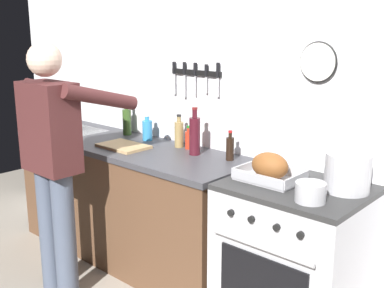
# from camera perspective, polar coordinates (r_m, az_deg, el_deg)

# --- Properties ---
(wall_back) EXTENTS (6.00, 0.13, 2.60)m
(wall_back) POSITION_cam_1_polar(r_m,az_deg,el_deg) (3.01, 12.62, 4.96)
(wall_back) COLOR silver
(wall_back) RESTS_ON ground
(counter_block) EXTENTS (2.03, 0.65, 0.90)m
(counter_block) POSITION_cam_1_polar(r_m,az_deg,el_deg) (3.71, -7.56, -6.61)
(counter_block) COLOR brown
(counter_block) RESTS_ON ground
(stove) EXTENTS (0.76, 0.67, 0.90)m
(stove) POSITION_cam_1_polar(r_m,az_deg,el_deg) (2.86, 11.94, -13.43)
(stove) COLOR #BCBCC1
(stove) RESTS_ON ground
(person_cook) EXTENTS (0.51, 0.63, 1.66)m
(person_cook) POSITION_cam_1_polar(r_m,az_deg,el_deg) (3.15, -16.07, -1.36)
(person_cook) COLOR #4C566B
(person_cook) RESTS_ON ground
(roasting_pan) EXTENTS (0.35, 0.26, 0.16)m
(roasting_pan) POSITION_cam_1_polar(r_m,az_deg,el_deg) (2.73, 9.26, -2.91)
(roasting_pan) COLOR #B7B7BC
(roasting_pan) RESTS_ON stove
(stock_pot) EXTENTS (0.24, 0.24, 0.21)m
(stock_pot) POSITION_cam_1_polar(r_m,az_deg,el_deg) (2.64, 18.06, -3.24)
(stock_pot) COLOR #B7B7BC
(stock_pot) RESTS_ON stove
(saucepan) EXTENTS (0.15, 0.15, 0.10)m
(saucepan) POSITION_cam_1_polar(r_m,az_deg,el_deg) (2.45, 13.95, -5.60)
(saucepan) COLOR #B7B7BC
(saucepan) RESTS_ON stove
(cutting_board) EXTENTS (0.36, 0.24, 0.02)m
(cutting_board) POSITION_cam_1_polar(r_m,az_deg,el_deg) (3.47, -8.17, -0.25)
(cutting_board) COLOR tan
(cutting_board) RESTS_ON counter_block
(bottle_dish_soap) EXTENTS (0.08, 0.08, 0.20)m
(bottle_dish_soap) POSITION_cam_1_polar(r_m,az_deg,el_deg) (3.65, -5.35, 1.72)
(bottle_dish_soap) COLOR #338CCC
(bottle_dish_soap) RESTS_ON counter_block
(bottle_hot_sauce) EXTENTS (0.05, 0.05, 0.17)m
(bottle_hot_sauce) POSITION_cam_1_polar(r_m,az_deg,el_deg) (3.38, -0.43, 0.54)
(bottle_hot_sauce) COLOR red
(bottle_hot_sauce) RESTS_ON counter_block
(bottle_olive_oil) EXTENTS (0.07, 0.07, 0.26)m
(bottle_olive_oil) POSITION_cam_1_polar(r_m,az_deg,el_deg) (3.86, -7.77, 2.72)
(bottle_olive_oil) COLOR #385623
(bottle_olive_oil) RESTS_ON counter_block
(bottle_wine_red) EXTENTS (0.07, 0.07, 0.32)m
(bottle_wine_red) POSITION_cam_1_polar(r_m,az_deg,el_deg) (3.22, 0.33, 1.08)
(bottle_wine_red) COLOR #47141E
(bottle_wine_red) RESTS_ON counter_block
(bottle_vinegar) EXTENTS (0.07, 0.07, 0.24)m
(bottle_vinegar) POSITION_cam_1_polar(r_m,az_deg,el_deg) (3.43, -1.56, 1.25)
(bottle_vinegar) COLOR #997F4C
(bottle_vinegar) RESTS_ON counter_block
(bottle_soy_sauce) EXTENTS (0.05, 0.05, 0.20)m
(bottle_soy_sauce) POSITION_cam_1_polar(r_m,az_deg,el_deg) (3.10, 4.56, -0.48)
(bottle_soy_sauce) COLOR black
(bottle_soy_sauce) RESTS_ON counter_block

